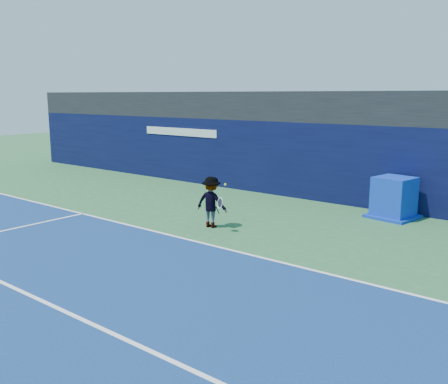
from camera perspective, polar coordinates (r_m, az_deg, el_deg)
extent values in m
plane|color=#2C6336|center=(12.41, -13.73, -8.40)|extent=(80.00, 80.00, 0.00)
cube|color=white|center=(14.32, -4.14, -5.44)|extent=(24.00, 0.10, 0.01)
cube|color=white|center=(11.40, -21.86, -10.63)|extent=(24.00, 0.10, 0.01)
cube|color=black|center=(20.76, 12.17, 9.53)|extent=(36.00, 3.00, 1.20)
cube|color=black|center=(20.03, 10.63, 3.51)|extent=(36.00, 1.00, 3.00)
cube|color=white|center=(23.68, -5.07, 6.87)|extent=(4.50, 0.04, 0.35)
cube|color=#0C2FB3|center=(17.60, 18.84, -0.60)|extent=(1.31, 1.31, 1.38)
cube|color=#0B2BA4|center=(17.74, 18.71, -2.64)|extent=(1.64, 1.64, 0.09)
imported|color=white|center=(15.46, -1.45, -1.16)|extent=(1.12, 0.77, 1.59)
cylinder|color=black|center=(15.03, -0.75, -2.08)|extent=(0.08, 0.14, 0.25)
torus|color=white|center=(14.85, -0.46, -1.26)|extent=(0.29, 0.16, 0.28)
cylinder|color=black|center=(14.85, -0.46, -1.26)|extent=(0.24, 0.13, 0.24)
sphere|color=#C9F41B|center=(15.98, 0.14, 0.87)|extent=(0.07, 0.07, 0.07)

